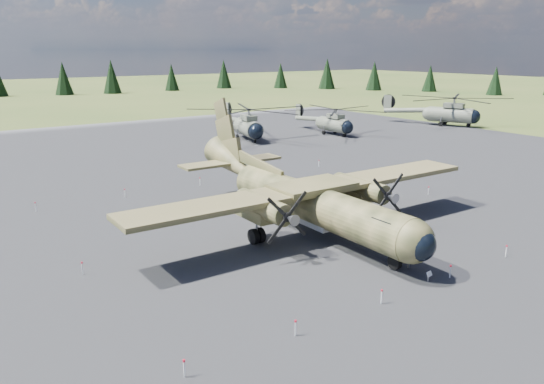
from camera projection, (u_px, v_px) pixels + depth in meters
ground at (293, 226)px, 42.37m from camera, size 500.00×500.00×0.00m
apron at (229, 198)px, 50.30m from camera, size 120.00×120.00×0.04m
transport_plane at (303, 194)px, 40.89m from camera, size 30.01×27.32×9.92m
helicopter_near at (248, 118)px, 81.94m from camera, size 23.41×24.37×4.91m
helicopter_mid at (334, 116)px, 87.10m from camera, size 17.55×20.36×4.33m
helicopter_far at (451, 106)px, 97.05m from camera, size 27.12×27.12×5.27m
info_placard_left at (429, 275)px, 32.11m from camera, size 0.45×0.24×0.68m
info_placard_right at (410, 260)px, 34.12m from camera, size 0.52×0.24×0.80m
barrier_fence at (289, 221)px, 41.93m from camera, size 33.12×29.62×0.85m
treeline at (210, 146)px, 50.00m from camera, size 315.26×315.44×10.80m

